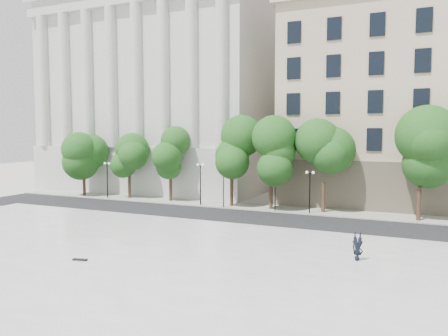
{
  "coord_description": "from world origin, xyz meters",
  "views": [
    {
      "loc": [
        15.79,
        -18.26,
        7.77
      ],
      "look_at": [
        3.27,
        10.0,
        5.25
      ],
      "focal_mm": 35.0,
      "sensor_mm": 36.0,
      "label": 1
    }
  ],
  "objects_px": {
    "traffic_light_east": "(275,174)",
    "skateboard": "(80,260)",
    "traffic_light_west": "(224,172)",
    "person_lying": "(357,257)"
  },
  "relations": [
    {
      "from": "traffic_light_east",
      "to": "skateboard",
      "type": "xyz_separation_m",
      "value": [
        -4.98,
        -21.5,
        -3.26
      ]
    },
    {
      "from": "traffic_light_west",
      "to": "traffic_light_east",
      "type": "bearing_deg",
      "value": 0.0
    },
    {
      "from": "traffic_light_west",
      "to": "traffic_light_east",
      "type": "distance_m",
      "value": 5.5
    },
    {
      "from": "traffic_light_east",
      "to": "person_lying",
      "type": "height_order",
      "value": "traffic_light_east"
    },
    {
      "from": "traffic_light_east",
      "to": "person_lying",
      "type": "relative_size",
      "value": 2.58
    },
    {
      "from": "person_lying",
      "to": "traffic_light_west",
      "type": "bearing_deg",
      "value": 132.81
    },
    {
      "from": "traffic_light_west",
      "to": "traffic_light_east",
      "type": "xyz_separation_m",
      "value": [
        5.5,
        0.0,
        0.06
      ]
    },
    {
      "from": "traffic_light_west",
      "to": "person_lying",
      "type": "xyz_separation_m",
      "value": [
        15.09,
        -15.08,
        -3.03
      ]
    },
    {
      "from": "person_lying",
      "to": "skateboard",
      "type": "height_order",
      "value": "person_lying"
    },
    {
      "from": "traffic_light_west",
      "to": "traffic_light_east",
      "type": "relative_size",
      "value": 0.99
    }
  ]
}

